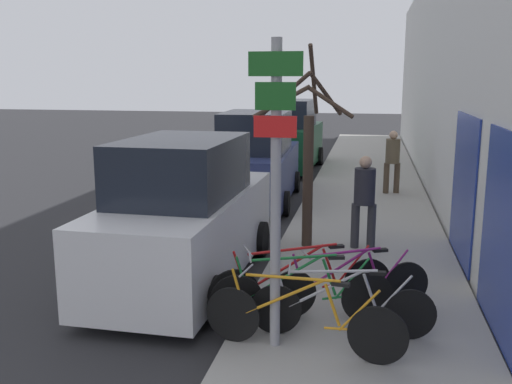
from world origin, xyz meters
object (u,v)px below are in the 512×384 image
Objects in this scene: bicycle_3 at (302,284)px; parked_car_2 at (288,138)px; bicycle_4 at (351,285)px; parked_car_1 at (257,162)px; pedestrian_far at (393,157)px; pedestrian_near at (364,195)px; bicycle_1 at (342,307)px; bicycle_2 at (303,295)px; parked_car_0 at (186,218)px; bicycle_0 at (302,320)px; street_tree at (308,157)px; signpost at (276,185)px.

parked_car_2 reaches higher than bicycle_3.
bicycle_4 is 12.92m from parked_car_2.
parked_car_1 reaches higher than pedestrian_far.
parked_car_1 is at bearing -58.21° from pedestrian_near.
bicycle_1 is 0.98× the size of bicycle_2.
parked_car_0 is at bearing -91.83° from parked_car_1.
parked_car_0 is (-2.67, 1.12, 0.53)m from bicycle_4.
bicycle_2 is 8.03m from parked_car_1.
bicycle_0 is 1.06× the size of bicycle_1.
bicycle_2 is at bearing -37.23° from parked_car_0.
parked_car_0 is at bearing -87.88° from parked_car_2.
street_tree is (-0.30, 3.17, 1.27)m from bicycle_3.
bicycle_1 is 0.82m from bicycle_3.
pedestrian_near is (2.84, -4.16, 0.08)m from parked_car_1.
parked_car_1 is at bearing -88.50° from parked_car_2.
street_tree is at bearing 55.88° from pedestrian_far.
bicycle_2 is at bearing 108.34° from bicycle_4.
pedestrian_near is at bearing 77.08° from signpost.
parked_car_1 is (-2.13, 7.72, 0.52)m from bicycle_2.
parked_car_2 is at bearing -11.76° from bicycle_4.
signpost reaches higher than pedestrian_near.
parked_car_0 is 1.30× the size of street_tree.
signpost is at bearing -79.62° from parked_car_1.
pedestrian_far is (1.30, 9.65, 0.59)m from bicycle_0.
bicycle_3 is (0.21, 0.99, -1.53)m from signpost.
bicycle_1 is 0.61× the size of street_tree.
parked_car_0 is 11.51m from parked_car_2.
parked_car_1 is 1.02× the size of parked_car_2.
bicycle_3 is at bearing -7.51° from bicycle_2.
street_tree reaches higher than signpost.
bicycle_0 is 1.36m from bicycle_4.
pedestrian_far is (1.64, 9.53, -0.95)m from signpost.
bicycle_2 is 3.77m from street_tree.
street_tree is at bearing 48.51° from parked_car_0.
street_tree reaches higher than pedestrian_far.
bicycle_4 is at bearing -72.80° from street_tree.
street_tree is (1.74, 1.89, 0.76)m from parked_car_0.
pedestrian_far is at bearing -34.30° from bicycle_3.
street_tree is at bearing -6.41° from bicycle_4.
bicycle_4 is 7.71m from parked_car_1.
street_tree reaches higher than bicycle_2.
signpost is at bearing 143.07° from bicycle_2.
bicycle_2 is 1.35× the size of pedestrian_far.
parked_car_0 is 2.68m from street_tree.
signpost is 0.75× the size of parked_car_1.
parked_car_1 reaches higher than pedestrian_near.
bicycle_2 is 1.33× the size of pedestrian_near.
pedestrian_near is 5.39m from pedestrian_far.
parked_car_2 is (-1.81, 13.78, -0.95)m from signpost.
parked_car_2 is (-2.65, 12.63, 0.60)m from bicycle_4.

